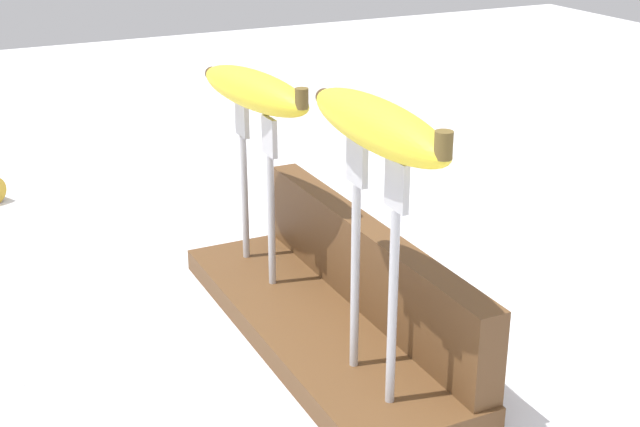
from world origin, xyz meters
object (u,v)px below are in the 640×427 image
fork_stand_left (257,175)px  banana_raised_left (254,90)px  fork_stand_right (374,249)px  banana_raised_right (377,125)px  fork_fallen_near (123,423)px

fork_stand_left → banana_raised_left: banana_raised_left is taller
fork_stand_right → banana_raised_right: (-0.00, 0.00, 0.10)m
fork_stand_right → banana_raised_right: bearing=179.3°
banana_raised_right → fork_fallen_near: (-0.06, -0.19, -0.23)m
fork_stand_left → fork_fallen_near: size_ratio=1.07×
fork_stand_right → banana_raised_left: (-0.23, -0.00, 0.07)m
fork_stand_left → banana_raised_left: (-0.00, -0.00, 0.08)m
fork_fallen_near → banana_raised_left: bearing=133.3°
fork_stand_left → fork_stand_right: 0.23m
fork_stand_left → fork_stand_right: (0.23, 0.00, 0.01)m
fork_stand_right → fork_stand_left: bearing=-180.0°
fork_stand_left → fork_stand_right: fork_stand_right is taller
banana_raised_left → fork_fallen_near: size_ratio=1.15×
fork_stand_left → fork_fallen_near: bearing=-46.7°
fork_stand_left → fork_fallen_near: (0.17, -0.19, -0.12)m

